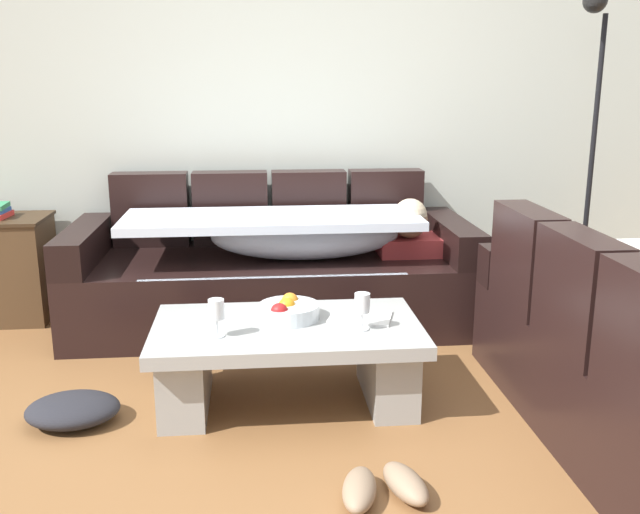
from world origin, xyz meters
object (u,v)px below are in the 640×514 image
object	(u,v)px
pair_of_shoes	(383,486)
wine_glass_near_right	(362,305)
fruit_bowl	(288,310)
open_magazine	(360,317)
couch_along_wall	(278,270)
wine_glass_near_left	(216,311)
floor_lamp	(589,135)
crumpled_garment	(73,410)
coffee_table	(287,354)

from	to	relation	value
pair_of_shoes	wine_glass_near_right	bearing A→B (deg)	87.77
fruit_bowl	open_magazine	bearing A→B (deg)	-3.89
couch_along_wall	pair_of_shoes	bearing A→B (deg)	-81.15
fruit_bowl	wine_glass_near_left	size ratio (longest dim) A/B	1.69
fruit_bowl	floor_lamp	size ratio (longest dim) A/B	0.14
pair_of_shoes	crumpled_garment	bearing A→B (deg)	150.95
wine_glass_near_left	wine_glass_near_right	distance (m)	0.63
wine_glass_near_left	pair_of_shoes	world-z (taller)	wine_glass_near_left
floor_lamp	crumpled_garment	bearing A→B (deg)	-155.90
couch_along_wall	wine_glass_near_right	world-z (taller)	couch_along_wall
open_magazine	fruit_bowl	bearing A→B (deg)	-167.78
couch_along_wall	wine_glass_near_right	distance (m)	1.25
crumpled_garment	wine_glass_near_right	bearing A→B (deg)	0.44
wine_glass_near_left	coffee_table	bearing A→B (deg)	22.35
fruit_bowl	floor_lamp	bearing A→B (deg)	29.87
fruit_bowl	crumpled_garment	world-z (taller)	fruit_bowl
open_magazine	wine_glass_near_right	bearing A→B (deg)	-79.73
wine_glass_near_right	crumpled_garment	xyz separation A→B (m)	(-1.26, -0.01, -0.44)
coffee_table	wine_glass_near_right	bearing A→B (deg)	-16.98
fruit_bowl	wine_glass_near_left	world-z (taller)	wine_glass_near_left
coffee_table	pair_of_shoes	bearing A→B (deg)	-69.49
couch_along_wall	wine_glass_near_left	size ratio (longest dim) A/B	14.17
floor_lamp	crumpled_garment	world-z (taller)	floor_lamp
wine_glass_near_left	open_magazine	distance (m)	0.68
coffee_table	wine_glass_near_right	size ratio (longest dim) A/B	7.23
couch_along_wall	floor_lamp	world-z (taller)	floor_lamp
wine_glass_near_left	floor_lamp	bearing A→B (deg)	30.24
crumpled_garment	open_magazine	bearing A→B (deg)	7.18
couch_along_wall	wine_glass_near_right	size ratio (longest dim) A/B	14.17
fruit_bowl	open_magazine	xyz separation A→B (m)	(0.33, -0.02, -0.04)
coffee_table	wine_glass_near_left	xyz separation A→B (m)	(-0.30, -0.13, 0.26)
couch_along_wall	coffee_table	distance (m)	1.10
wine_glass_near_left	fruit_bowl	bearing A→B (deg)	32.41
couch_along_wall	wine_glass_near_right	bearing A→B (deg)	-74.98
open_magazine	floor_lamp	bearing A→B (deg)	51.47
coffee_table	open_magazine	bearing A→B (deg)	8.71
fruit_bowl	wine_glass_near_right	xyz separation A→B (m)	(0.31, -0.17, 0.08)
couch_along_wall	fruit_bowl	xyz separation A→B (m)	(0.01, -1.03, 0.09)
coffee_table	floor_lamp	world-z (taller)	floor_lamp
coffee_table	pair_of_shoes	size ratio (longest dim) A/B	3.41
floor_lamp	fruit_bowl	bearing A→B (deg)	-150.13
floor_lamp	pair_of_shoes	size ratio (longest dim) A/B	5.54
coffee_table	open_magazine	xyz separation A→B (m)	(0.34, 0.05, 0.15)
coffee_table	fruit_bowl	size ratio (longest dim) A/B	4.29
floor_lamp	crumpled_garment	size ratio (longest dim) A/B	4.88
couch_along_wall	coffee_table	bearing A→B (deg)	-90.10
couch_along_wall	open_magazine	xyz separation A→B (m)	(0.34, -1.05, 0.05)
fruit_bowl	wine_glass_near_right	bearing A→B (deg)	-28.89
fruit_bowl	pair_of_shoes	bearing A→B (deg)	-71.71
open_magazine	floor_lamp	size ratio (longest dim) A/B	0.14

